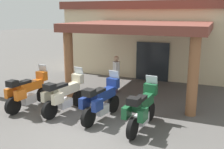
{
  "coord_description": "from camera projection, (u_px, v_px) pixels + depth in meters",
  "views": [
    {
      "loc": [
        3.99,
        -6.42,
        3.7
      ],
      "look_at": [
        -0.44,
        3.01,
        1.2
      ],
      "focal_mm": 41.99,
      "sensor_mm": 36.0,
      "label": 1
    }
  ],
  "objects": [
    {
      "name": "ground_plane",
      "position": [
        84.0,
        134.0,
        8.16
      ],
      "size": [
        80.0,
        80.0,
        0.0
      ],
      "primitive_type": "plane",
      "color": "#514F4C"
    },
    {
      "name": "motel_building",
      "position": [
        164.0,
        36.0,
        16.7
      ],
      "size": [
        11.8,
        11.64,
        4.29
      ],
      "rotation": [
        0.0,
        0.0,
        0.05
      ],
      "color": "beige",
      "rests_on": "ground_plane"
    },
    {
      "name": "pedestrian",
      "position": [
        116.0,
        71.0,
        12.14
      ],
      "size": [
        0.32,
        0.5,
        1.73
      ],
      "rotation": [
        0.0,
        0.0,
        3.5
      ],
      "color": "#3F334C",
      "rests_on": "ground_plane"
    },
    {
      "name": "motorcycle_blue",
      "position": [
        101.0,
        100.0,
        9.09
      ],
      "size": [
        0.77,
        2.21,
        1.61
      ],
      "rotation": [
        0.0,
        0.0,
        1.45
      ],
      "color": "black",
      "rests_on": "ground_plane"
    },
    {
      "name": "motorcycle_cream",
      "position": [
        64.0,
        95.0,
        9.72
      ],
      "size": [
        0.82,
        2.21,
        1.61
      ],
      "rotation": [
        0.0,
        0.0,
        1.42
      ],
      "color": "black",
      "rests_on": "ground_plane"
    },
    {
      "name": "motorcycle_green",
      "position": [
        142.0,
        109.0,
        8.31
      ],
      "size": [
        0.72,
        2.21,
        1.61
      ],
      "rotation": [
        0.0,
        0.0,
        1.53
      ],
      "color": "black",
      "rests_on": "ground_plane"
    },
    {
      "name": "motorcycle_orange",
      "position": [
        28.0,
        91.0,
        10.16
      ],
      "size": [
        0.73,
        2.21,
        1.61
      ],
      "rotation": [
        0.0,
        0.0,
        1.49
      ],
      "color": "black",
      "rests_on": "ground_plane"
    }
  ]
}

